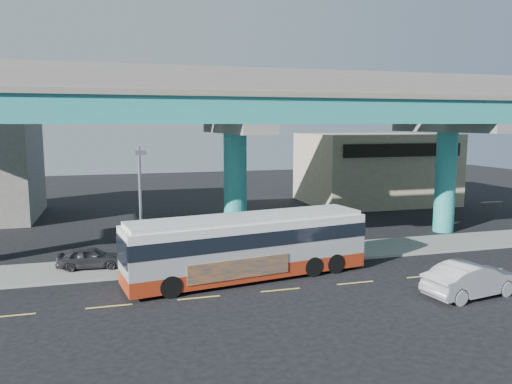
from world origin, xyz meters
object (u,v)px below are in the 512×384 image
object	(u,v)px
parked_car	(90,257)
street_lamp	(141,192)
stop_sign	(308,227)
sedan	(472,279)
transit_bus	(248,244)

from	to	relation	value
parked_car	street_lamp	distance (m)	5.16
parked_car	stop_sign	bearing A→B (deg)	-92.74
sedan	street_lamp	bearing A→B (deg)	55.64
transit_bus	stop_sign	size ratio (longest dim) A/B	5.02
transit_bus	street_lamp	size ratio (longest dim) A/B	1.96
sedan	stop_sign	size ratio (longest dim) A/B	1.95
sedan	stop_sign	bearing A→B (deg)	24.84
transit_bus	sedan	size ratio (longest dim) A/B	2.58
parked_car	stop_sign	size ratio (longest dim) A/B	1.37
sedan	street_lamp	size ratio (longest dim) A/B	0.76
street_lamp	stop_sign	world-z (taller)	street_lamp
parked_car	stop_sign	world-z (taller)	stop_sign
sedan	parked_car	world-z (taller)	sedan
parked_car	street_lamp	xyz separation A→B (m)	(2.70, -2.18, 3.82)
parked_car	transit_bus	bearing A→B (deg)	-110.35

